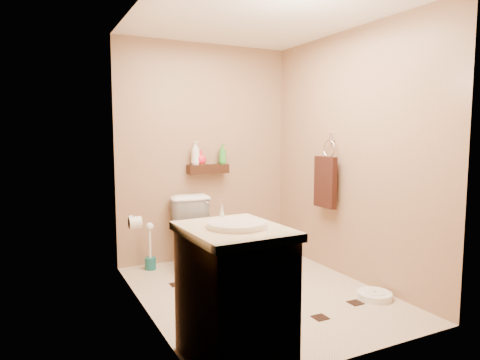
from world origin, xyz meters
TOP-DOWN VIEW (x-y plane):
  - ground at (0.00, 0.00)m, footprint 2.50×2.50m
  - wall_back at (0.00, 1.25)m, footprint 2.00×0.04m
  - wall_front at (0.00, -1.25)m, footprint 2.00×0.04m
  - wall_left at (-1.00, 0.00)m, footprint 0.04×2.50m
  - wall_right at (1.00, 0.00)m, footprint 0.04×2.50m
  - ceiling at (0.00, 0.00)m, footprint 2.00×2.50m
  - wall_shelf at (0.00, 1.17)m, footprint 0.46×0.14m
  - floor_accents at (0.05, -0.05)m, footprint 1.32×1.35m
  - toilet at (-0.24, 0.83)m, footprint 0.44×0.75m
  - vanity at (-0.70, -0.95)m, footprint 0.60×0.72m
  - bathroom_scale at (0.82, -0.58)m, footprint 0.34×0.34m
  - toilet_brush at (-0.70, 1.07)m, footprint 0.11×0.11m
  - towel_ring at (0.91, 0.25)m, footprint 0.12×0.30m
  - toilet_paper at (-0.94, 0.65)m, footprint 0.12×0.11m
  - bottle_a at (-0.15, 1.17)m, footprint 0.14×0.14m
  - bottle_b at (-0.09, 1.17)m, footprint 0.09×0.09m
  - bottle_c at (-0.09, 1.17)m, footprint 0.18×0.18m
  - bottle_d at (0.18, 1.17)m, footprint 0.12×0.12m

SIDE VIEW (x-z plane):
  - ground at x=0.00m, z-range 0.00..0.00m
  - floor_accents at x=0.05m, z-range 0.00..0.01m
  - bathroom_scale at x=0.82m, z-range 0.00..0.06m
  - toilet_brush at x=-0.70m, z-range -0.07..0.42m
  - toilet at x=-0.24m, z-range 0.00..0.75m
  - vanity at x=-0.70m, z-range -0.05..0.93m
  - toilet_paper at x=-0.94m, z-range 0.54..0.66m
  - towel_ring at x=0.91m, z-range 0.57..1.33m
  - wall_shelf at x=0.00m, z-range 0.97..1.07m
  - bottle_b at x=-0.09m, z-range 1.07..1.22m
  - bottle_c at x=-0.09m, z-range 1.07..1.23m
  - bottle_d at x=0.18m, z-range 1.07..1.30m
  - wall_back at x=0.00m, z-range 0.00..2.40m
  - wall_front at x=0.00m, z-range 0.00..2.40m
  - wall_left at x=-1.00m, z-range 0.00..2.40m
  - wall_right at x=1.00m, z-range 0.00..2.40m
  - bottle_a at x=-0.15m, z-range 1.07..1.33m
  - ceiling at x=0.00m, z-range 2.39..2.41m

